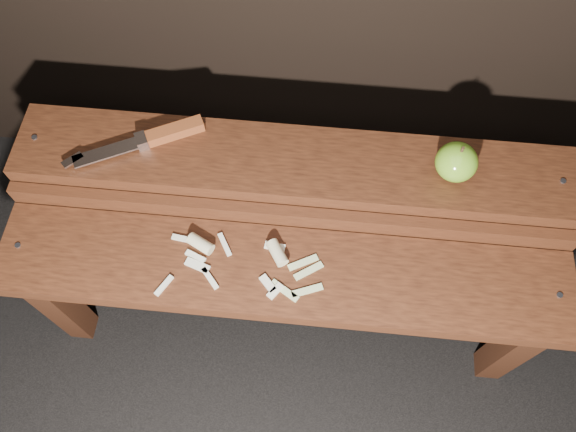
# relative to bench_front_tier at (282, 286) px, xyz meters

# --- Properties ---
(ground) EXTENTS (60.00, 60.00, 0.00)m
(ground) POSITION_rel_bench_front_tier_xyz_m (0.00, 0.06, -0.35)
(ground) COLOR black
(bench_front_tier) EXTENTS (1.20, 0.20, 0.42)m
(bench_front_tier) POSITION_rel_bench_front_tier_xyz_m (0.00, 0.00, 0.00)
(bench_front_tier) COLOR black
(bench_front_tier) RESTS_ON ground
(bench_rear_tier) EXTENTS (1.20, 0.21, 0.50)m
(bench_rear_tier) POSITION_rel_bench_front_tier_xyz_m (0.00, 0.23, 0.06)
(bench_rear_tier) COLOR black
(bench_rear_tier) RESTS_ON ground
(apple) EXTENTS (0.09, 0.09, 0.09)m
(apple) POSITION_rel_bench_front_tier_xyz_m (0.33, 0.23, 0.19)
(apple) COLOR #67991F
(apple) RESTS_ON bench_rear_tier
(knife) EXTENTS (0.28, 0.16, 0.03)m
(knife) POSITION_rel_bench_front_tier_xyz_m (-0.29, 0.25, 0.16)
(knife) COLOR brown
(knife) RESTS_ON bench_rear_tier
(apple_scraps) EXTENTS (0.34, 0.15, 0.03)m
(apple_scraps) POSITION_rel_bench_front_tier_xyz_m (-0.09, 0.03, 0.08)
(apple_scraps) COLOR beige
(apple_scraps) RESTS_ON bench_front_tier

